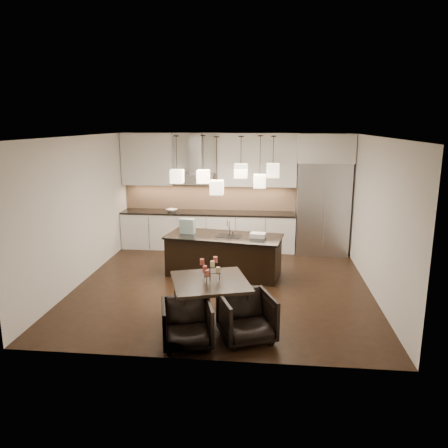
# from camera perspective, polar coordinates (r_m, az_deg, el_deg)

# --- Properties ---
(floor) EXTENTS (5.50, 5.50, 0.02)m
(floor) POSITION_cam_1_polar(r_m,az_deg,el_deg) (8.48, -0.14, -7.96)
(floor) COLOR black
(floor) RESTS_ON ground
(ceiling) EXTENTS (5.50, 5.50, 0.02)m
(ceiling) POSITION_cam_1_polar(r_m,az_deg,el_deg) (7.92, -0.15, 11.45)
(ceiling) COLOR white
(ceiling) RESTS_ON wall_back
(wall_back) EXTENTS (5.50, 0.02, 2.80)m
(wall_back) POSITION_cam_1_polar(r_m,az_deg,el_deg) (10.79, 1.39, 4.37)
(wall_back) COLOR silver
(wall_back) RESTS_ON ground
(wall_front) EXTENTS (5.50, 0.02, 2.80)m
(wall_front) POSITION_cam_1_polar(r_m,az_deg,el_deg) (5.43, -3.20, -4.49)
(wall_front) COLOR silver
(wall_front) RESTS_ON ground
(wall_left) EXTENTS (0.02, 5.50, 2.80)m
(wall_left) POSITION_cam_1_polar(r_m,az_deg,el_deg) (8.80, -18.32, 1.71)
(wall_left) COLOR silver
(wall_left) RESTS_ON ground
(wall_right) EXTENTS (0.02, 5.50, 2.80)m
(wall_right) POSITION_cam_1_polar(r_m,az_deg,el_deg) (8.27, 19.25, 0.93)
(wall_right) COLOR silver
(wall_right) RESTS_ON ground
(refrigerator) EXTENTS (1.20, 0.72, 2.15)m
(refrigerator) POSITION_cam_1_polar(r_m,az_deg,el_deg) (10.51, 12.71, 2.02)
(refrigerator) COLOR #B7B7BA
(refrigerator) RESTS_ON floor
(fridge_panel) EXTENTS (1.26, 0.72, 0.65)m
(fridge_panel) POSITION_cam_1_polar(r_m,az_deg,el_deg) (10.34, 13.10, 9.65)
(fridge_panel) COLOR silver
(fridge_panel) RESTS_ON refrigerator
(lower_cabinets) EXTENTS (4.21, 0.62, 0.88)m
(lower_cabinets) POSITION_cam_1_polar(r_m,az_deg,el_deg) (10.72, -2.11, -0.93)
(lower_cabinets) COLOR silver
(lower_cabinets) RESTS_ON floor
(countertop) EXTENTS (4.21, 0.66, 0.04)m
(countertop) POSITION_cam_1_polar(r_m,az_deg,el_deg) (10.62, -2.13, 1.48)
(countertop) COLOR black
(countertop) RESTS_ON lower_cabinets
(backsplash) EXTENTS (4.21, 0.02, 0.63)m
(backsplash) POSITION_cam_1_polar(r_m,az_deg,el_deg) (10.85, -1.92, 3.53)
(backsplash) COLOR tan
(backsplash) RESTS_ON countertop
(upper_cab_left) EXTENTS (1.25, 0.35, 1.25)m
(upper_cab_left) POSITION_cam_1_polar(r_m,az_deg,el_deg) (10.88, -9.89, 8.36)
(upper_cab_left) COLOR silver
(upper_cab_left) RESTS_ON wall_back
(upper_cab_right) EXTENTS (1.85, 0.35, 1.25)m
(upper_cab_right) POSITION_cam_1_polar(r_m,az_deg,el_deg) (10.48, 4.38, 8.34)
(upper_cab_right) COLOR silver
(upper_cab_right) RESTS_ON wall_back
(hood_canopy) EXTENTS (0.90, 0.52, 0.24)m
(hood_canopy) POSITION_cam_1_polar(r_m,az_deg,el_deg) (10.58, -3.74, 5.92)
(hood_canopy) COLOR #B7B7BA
(hood_canopy) RESTS_ON wall_back
(hood_chimney) EXTENTS (0.30, 0.28, 0.96)m
(hood_chimney) POSITION_cam_1_polar(r_m,az_deg,el_deg) (10.63, -3.69, 9.21)
(hood_chimney) COLOR #B7B7BA
(hood_chimney) RESTS_ON hood_canopy
(fruit_bowl) EXTENTS (0.34, 0.34, 0.06)m
(fruit_bowl) POSITION_cam_1_polar(r_m,az_deg,el_deg) (10.72, -6.82, 1.79)
(fruit_bowl) COLOR silver
(fruit_bowl) RESTS_ON countertop
(island_body) EXTENTS (2.34, 1.24, 0.78)m
(island_body) POSITION_cam_1_polar(r_m,az_deg,el_deg) (8.90, -0.01, -4.19)
(island_body) COLOR black
(island_body) RESTS_ON floor
(island_top) EXTENTS (2.43, 1.33, 0.04)m
(island_top) POSITION_cam_1_polar(r_m,az_deg,el_deg) (8.79, -0.01, -1.64)
(island_top) COLOR black
(island_top) RESTS_ON island_body
(faucet) EXTENTS (0.12, 0.23, 0.34)m
(faucet) POSITION_cam_1_polar(r_m,az_deg,el_deg) (8.80, 0.70, -0.35)
(faucet) COLOR silver
(faucet) RESTS_ON island_top
(tote_bag) EXTENTS (0.33, 0.21, 0.30)m
(tote_bag) POSITION_cam_1_polar(r_m,az_deg,el_deg) (8.97, -4.79, -0.26)
(tote_bag) COLOR #214F3E
(tote_bag) RESTS_ON island_top
(food_container) EXTENTS (0.33, 0.26, 0.09)m
(food_container) POSITION_cam_1_polar(r_m,az_deg,el_deg) (8.67, 4.46, -1.46)
(food_container) COLOR silver
(food_container) RESTS_ON island_top
(dining_table) EXTENTS (1.41, 1.41, 0.68)m
(dining_table) POSITION_cam_1_polar(r_m,az_deg,el_deg) (6.88, -1.81, -10.02)
(dining_table) COLOR black
(dining_table) RESTS_ON floor
(candelabra) EXTENTS (0.41, 0.41, 0.40)m
(candelabra) POSITION_cam_1_polar(r_m,az_deg,el_deg) (6.69, -1.84, -5.80)
(candelabra) COLOR black
(candelabra) RESTS_ON dining_table
(candle_a) EXTENTS (0.09, 0.09, 0.09)m
(candle_a) POSITION_cam_1_polar(r_m,az_deg,el_deg) (6.72, -0.77, -6.04)
(candle_a) COLOR beige
(candle_a) RESTS_ON candelabra
(candle_b) EXTENTS (0.09, 0.09, 0.09)m
(candle_b) POSITION_cam_1_polar(r_m,az_deg,el_deg) (6.79, -2.52, -5.84)
(candle_b) COLOR #CF4E41
(candle_b) RESTS_ON candelabra
(candle_c) EXTENTS (0.09, 0.09, 0.09)m
(candle_c) POSITION_cam_1_polar(r_m,az_deg,el_deg) (6.59, -2.23, -6.44)
(candle_c) COLOR #A74336
(candle_c) RESTS_ON candelabra
(candle_d) EXTENTS (0.09, 0.09, 0.09)m
(candle_d) POSITION_cam_1_polar(r_m,az_deg,el_deg) (6.75, -1.13, -4.67)
(candle_d) COLOR #CF4E41
(candle_d) RESTS_ON candelabra
(candle_e) EXTENTS (0.09, 0.09, 0.09)m
(candle_e) POSITION_cam_1_polar(r_m,az_deg,el_deg) (6.65, -2.87, -4.94)
(candle_e) COLOR #A74336
(candle_e) RESTS_ON candelabra
(candle_f) EXTENTS (0.09, 0.09, 0.09)m
(candle_f) POSITION_cam_1_polar(r_m,az_deg,el_deg) (6.55, -1.52, -5.23)
(candle_f) COLOR beige
(candle_f) RESTS_ON candelabra
(armchair_left) EXTENTS (0.84, 0.85, 0.64)m
(armchair_left) POSITION_cam_1_polar(r_m,az_deg,el_deg) (6.22, -4.85, -12.87)
(armchair_left) COLOR black
(armchair_left) RESTS_ON floor
(armchair_right) EXTENTS (0.95, 0.96, 0.68)m
(armchair_right) POSITION_cam_1_polar(r_m,az_deg,el_deg) (6.35, 2.99, -12.07)
(armchair_right) COLOR black
(armchair_right) RESTS_ON floor
(pendant_a) EXTENTS (0.24, 0.24, 0.26)m
(pendant_a) POSITION_cam_1_polar(r_m,az_deg,el_deg) (8.62, -6.15, 6.21)
(pendant_a) COLOR #FAE9BE
(pendant_a) RESTS_ON ceiling
(pendant_b) EXTENTS (0.24, 0.24, 0.26)m
(pendant_b) POSITION_cam_1_polar(r_m,az_deg,el_deg) (8.80, -2.72, 6.21)
(pendant_b) COLOR #FAE9BE
(pendant_b) RESTS_ON ceiling
(pendant_c) EXTENTS (0.24, 0.24, 0.26)m
(pendant_c) POSITION_cam_1_polar(r_m,az_deg,el_deg) (8.26, 2.21, 6.95)
(pendant_c) COLOR #FAE9BE
(pendant_c) RESTS_ON ceiling
(pendant_d) EXTENTS (0.24, 0.24, 0.26)m
(pendant_d) POSITION_cam_1_polar(r_m,az_deg,el_deg) (8.76, 4.68, 5.61)
(pendant_d) COLOR #FAE9BE
(pendant_d) RESTS_ON ceiling
(pendant_e) EXTENTS (0.24, 0.24, 0.26)m
(pendant_e) POSITION_cam_1_polar(r_m,az_deg,el_deg) (8.44, 6.40, 6.95)
(pendant_e) COLOR #FAE9BE
(pendant_e) RESTS_ON ceiling
(pendant_f) EXTENTS (0.24, 0.24, 0.26)m
(pendant_f) POSITION_cam_1_polar(r_m,az_deg,el_deg) (8.15, -0.95, 4.80)
(pendant_f) COLOR #FAE9BE
(pendant_f) RESTS_ON ceiling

